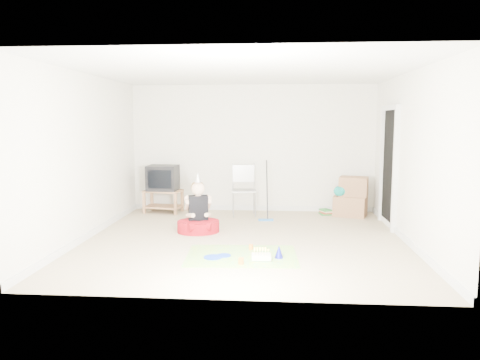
# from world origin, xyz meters

# --- Properties ---
(ground) EXTENTS (5.00, 5.00, 0.00)m
(ground) POSITION_xyz_m (0.00, 0.00, 0.00)
(ground) COLOR tan
(ground) RESTS_ON ground
(doorway_recess) EXTENTS (0.02, 0.90, 2.05)m
(doorway_recess) POSITION_xyz_m (2.48, 1.20, 1.02)
(doorway_recess) COLOR black
(doorway_recess) RESTS_ON ground
(tv_stand) EXTENTS (0.79, 0.56, 0.46)m
(tv_stand) POSITION_xyz_m (-1.81, 2.13, 0.27)
(tv_stand) COLOR #A3704A
(tv_stand) RESTS_ON ground
(crt_tv) EXTENTS (0.61, 0.51, 0.51)m
(crt_tv) POSITION_xyz_m (-1.81, 2.13, 0.71)
(crt_tv) COLOR black
(crt_tv) RESTS_ON tv_stand
(folding_chair) EXTENTS (0.52, 0.50, 1.03)m
(folding_chair) POSITION_xyz_m (-0.14, 1.92, 0.50)
(folding_chair) COLOR gray
(folding_chair) RESTS_ON ground
(cardboard_boxes) EXTENTS (0.73, 0.63, 0.77)m
(cardboard_boxes) POSITION_xyz_m (1.96, 2.04, 0.37)
(cardboard_boxes) COLOR #986B49
(cardboard_boxes) RESTS_ON ground
(floor_mop) EXTENTS (0.29, 0.38, 1.12)m
(floor_mop) POSITION_xyz_m (0.30, 1.47, 0.26)
(floor_mop) COLOR blue
(floor_mop) RESTS_ON ground
(book_pile) EXTENTS (0.25, 0.29, 0.11)m
(book_pile) POSITION_xyz_m (1.49, 2.15, 0.05)
(book_pile) COLOR #297D32
(book_pile) RESTS_ON ground
(seated_woman) EXTENTS (0.86, 0.86, 1.02)m
(seated_woman) POSITION_xyz_m (-0.81, 0.47, 0.22)
(seated_woman) COLOR maroon
(seated_woman) RESTS_ON ground
(party_mat) EXTENTS (1.58, 1.18, 0.01)m
(party_mat) POSITION_xyz_m (0.02, -0.88, 0.00)
(party_mat) COLOR #ED328B
(party_mat) RESTS_ON ground
(birthday_cake) EXTENTS (0.27, 0.22, 0.13)m
(birthday_cake) POSITION_xyz_m (0.30, -1.05, 0.04)
(birthday_cake) COLOR white
(birthday_cake) RESTS_ON party_mat
(blue_plate_near) EXTENTS (0.27, 0.27, 0.01)m
(blue_plate_near) POSITION_xyz_m (-0.22, -0.92, 0.01)
(blue_plate_near) COLOR #173DBD
(blue_plate_near) RESTS_ON party_mat
(blue_plate_far) EXTENTS (0.30, 0.30, 0.01)m
(blue_plate_far) POSITION_xyz_m (-0.36, -1.02, 0.01)
(blue_plate_far) COLOR #173DBD
(blue_plate_far) RESTS_ON party_mat
(orange_cup_near) EXTENTS (0.08, 0.08, 0.07)m
(orange_cup_near) POSITION_xyz_m (0.13, -0.55, 0.04)
(orange_cup_near) COLOR orange
(orange_cup_near) RESTS_ON party_mat
(orange_cup_far) EXTENTS (0.08, 0.08, 0.08)m
(orange_cup_far) POSITION_xyz_m (0.04, -1.27, 0.05)
(orange_cup_far) COLOR orange
(orange_cup_far) RESTS_ON party_mat
(blue_party_hat) EXTENTS (0.16, 0.16, 0.17)m
(blue_party_hat) POSITION_xyz_m (0.54, -0.96, 0.09)
(blue_party_hat) COLOR #191CB0
(blue_party_hat) RESTS_ON party_mat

